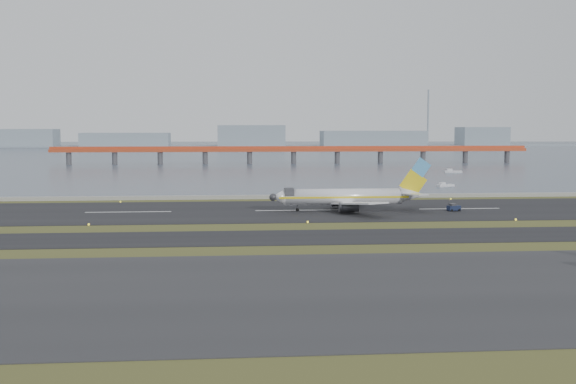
% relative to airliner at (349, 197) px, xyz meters
% --- Properties ---
extents(ground, '(1000.00, 1000.00, 0.00)m').
position_rel_airliner_xyz_m(ground, '(-12.37, -28.14, -3.46)').
color(ground, '#334619').
rests_on(ground, ground).
extents(apron_strip, '(1000.00, 50.00, 0.10)m').
position_rel_airliner_xyz_m(apron_strip, '(-12.37, -83.14, -3.41)').
color(apron_strip, '#29292B').
rests_on(apron_strip, ground).
extents(taxiway_strip, '(1000.00, 18.00, 0.10)m').
position_rel_airliner_xyz_m(taxiway_strip, '(-12.37, -40.14, -3.41)').
color(taxiway_strip, black).
rests_on(taxiway_strip, ground).
extents(runway_strip, '(1000.00, 45.00, 0.10)m').
position_rel_airliner_xyz_m(runway_strip, '(-12.37, 1.86, -3.41)').
color(runway_strip, black).
rests_on(runway_strip, ground).
extents(seawall, '(1000.00, 2.50, 1.00)m').
position_rel_airliner_xyz_m(seawall, '(-12.37, 31.86, -2.96)').
color(seawall, '#979792').
rests_on(seawall, ground).
extents(bay_water, '(1400.00, 800.00, 1.30)m').
position_rel_airliner_xyz_m(bay_water, '(-12.37, 431.86, -3.46)').
color(bay_water, '#434F60').
rests_on(bay_water, ground).
extents(red_pier, '(260.00, 5.00, 10.20)m').
position_rel_airliner_xyz_m(red_pier, '(7.63, 221.86, 3.82)').
color(red_pier, '#BE4220').
rests_on(red_pier, ground).
extents(far_shoreline, '(1400.00, 80.00, 60.50)m').
position_rel_airliner_xyz_m(far_shoreline, '(1.25, 591.86, 2.61)').
color(far_shoreline, '#8795A0').
rests_on(far_shoreline, ground).
extents(airliner, '(38.52, 32.89, 12.80)m').
position_rel_airliner_xyz_m(airliner, '(0.00, 0.00, 0.00)').
color(airliner, white).
rests_on(airliner, ground).
extents(pushback_tug, '(3.29, 2.37, 1.91)m').
position_rel_airliner_xyz_m(pushback_tug, '(24.65, -2.82, -2.53)').
color(pushback_tug, '#151E3A').
rests_on(pushback_tug, ground).
extents(workboat_near, '(6.72, 4.54, 1.57)m').
position_rel_airliner_xyz_m(workboat_near, '(44.14, 67.03, -2.96)').
color(workboat_near, silver).
rests_on(workboat_near, ground).
extents(workboat_far, '(7.63, 3.20, 1.80)m').
position_rel_airliner_xyz_m(workboat_far, '(70.14, 139.64, -2.89)').
color(workboat_far, silver).
rests_on(workboat_far, ground).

